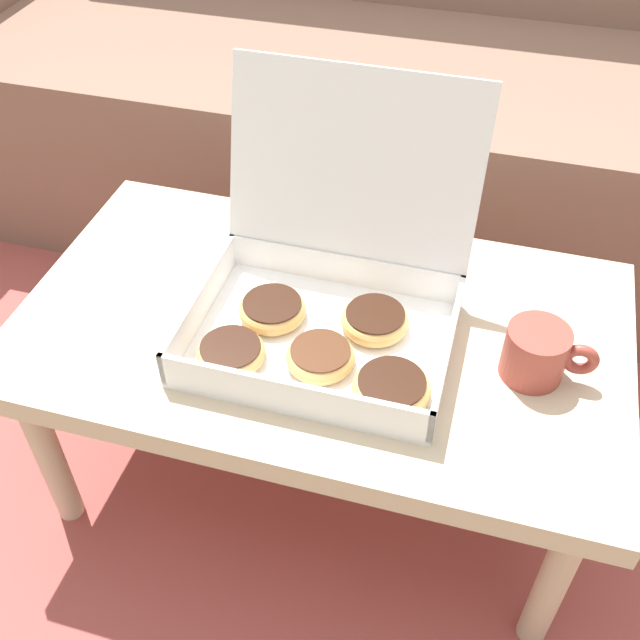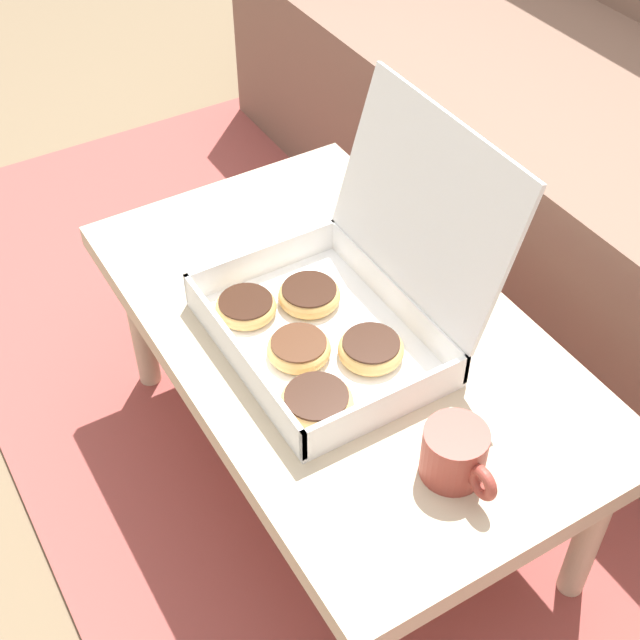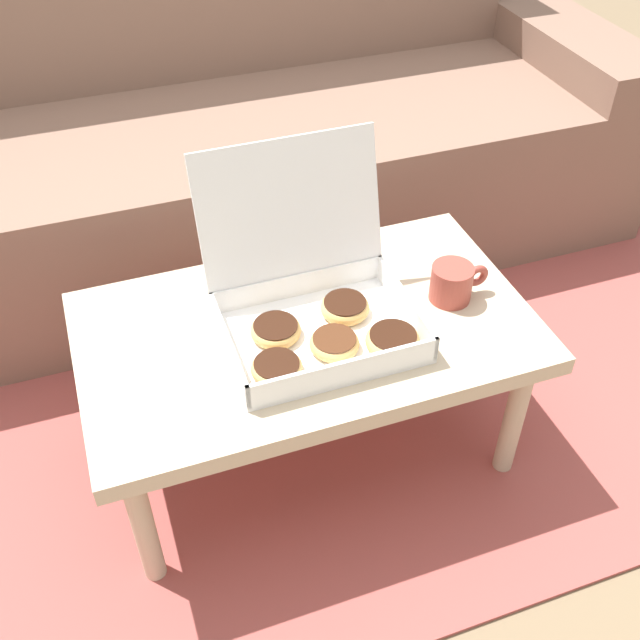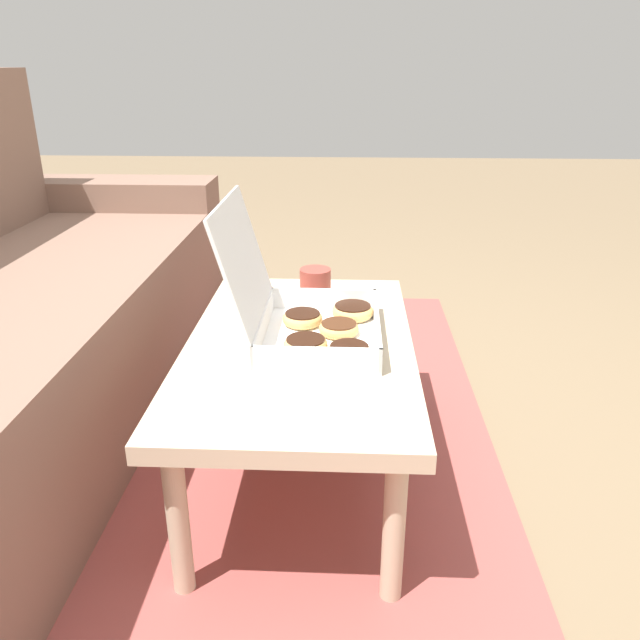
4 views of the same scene
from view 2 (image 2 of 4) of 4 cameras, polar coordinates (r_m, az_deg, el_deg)
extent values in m
plane|color=#756047|center=(1.74, 3.72, -8.62)|extent=(12.00, 12.00, 0.00)
cube|color=#994742|center=(1.86, 11.45, -4.62)|extent=(2.65, 1.84, 0.01)
cube|color=#7A5B4C|center=(2.67, 4.14, 19.63)|extent=(0.24, 0.83, 0.57)
cube|color=#C6B293|center=(1.43, 1.42, -1.05)|extent=(0.92, 0.54, 0.04)
cylinder|color=#C6B293|center=(1.77, -11.46, -0.07)|extent=(0.04, 0.04, 0.35)
cylinder|color=#C6B293|center=(1.89, 0.29, 4.45)|extent=(0.04, 0.04, 0.35)
cylinder|color=#C6B293|center=(1.49, 16.88, -12.81)|extent=(0.04, 0.04, 0.35)
cube|color=white|center=(1.38, 0.00, -1.37)|extent=(0.38, 0.28, 0.01)
cube|color=white|center=(1.32, -5.11, -2.56)|extent=(0.38, 0.01, 0.06)
cube|color=white|center=(1.42, 4.74, 1.54)|extent=(0.38, 0.01, 0.06)
cube|color=white|center=(1.48, -3.67, 3.85)|extent=(0.01, 0.28, 0.06)
cube|color=white|center=(1.26, 4.34, -5.48)|extent=(0.01, 0.28, 0.06)
cube|color=white|center=(1.34, 6.66, 7.35)|extent=(0.38, 0.08, 0.27)
torus|color=tan|center=(1.27, -0.22, -5.35)|extent=(0.11, 0.11, 0.03)
cylinder|color=black|center=(1.26, -0.22, -5.05)|extent=(0.09, 0.09, 0.02)
torus|color=tan|center=(1.43, -0.69, 1.59)|extent=(0.10, 0.10, 0.03)
cylinder|color=black|center=(1.43, -0.69, 1.85)|extent=(0.09, 0.09, 0.01)
torus|color=tan|center=(1.35, -1.36, -1.86)|extent=(0.10, 0.10, 0.03)
cylinder|color=#472614|center=(1.34, -1.37, -1.60)|extent=(0.08, 0.08, 0.01)
torus|color=tan|center=(1.35, 3.28, -1.90)|extent=(0.10, 0.10, 0.03)
cylinder|color=black|center=(1.34, 3.29, -1.62)|extent=(0.09, 0.09, 0.01)
torus|color=tan|center=(1.42, -4.76, 0.83)|extent=(0.10, 0.10, 0.03)
cylinder|color=black|center=(1.41, -4.78, 1.06)|extent=(0.09, 0.09, 0.01)
cylinder|color=#993D33|center=(1.21, 8.57, -8.39)|extent=(0.09, 0.09, 0.08)
torus|color=#993D33|center=(1.18, 10.35, -10.20)|extent=(0.05, 0.02, 0.05)
camera|label=1|loc=(0.70, -50.47, 11.92)|focal=42.00mm
camera|label=3|loc=(1.32, -63.78, 24.85)|focal=42.00mm
camera|label=4|loc=(2.28, -23.03, 31.81)|focal=35.00mm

